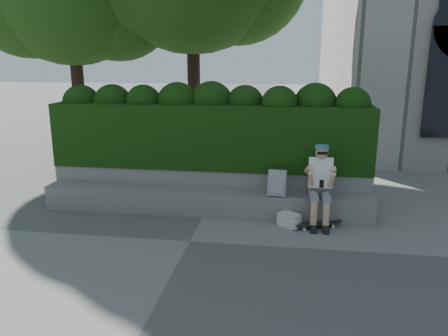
% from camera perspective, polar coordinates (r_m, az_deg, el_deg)
% --- Properties ---
extents(ground, '(80.00, 80.00, 0.00)m').
position_cam_1_polar(ground, '(6.96, -4.51, -9.52)').
color(ground, slate).
rests_on(ground, ground).
extents(bench_ledge, '(6.00, 0.45, 0.45)m').
position_cam_1_polar(bench_ledge, '(8.02, -2.58, -4.48)').
color(bench_ledge, gray).
rests_on(bench_ledge, ground).
extents(planter_wall, '(6.00, 0.50, 0.75)m').
position_cam_1_polar(planter_wall, '(8.42, -1.99, -2.48)').
color(planter_wall, gray).
rests_on(planter_wall, ground).
extents(hedge, '(6.00, 1.00, 1.20)m').
position_cam_1_polar(hedge, '(8.41, -1.77, 4.33)').
color(hedge, black).
rests_on(hedge, planter_wall).
extents(person, '(0.40, 0.76, 1.38)m').
position_cam_1_polar(person, '(7.58, 12.46, -1.76)').
color(person, gray).
rests_on(person, ground).
extents(skateboard, '(0.76, 0.44, 0.08)m').
position_cam_1_polar(skateboard, '(7.61, 12.03, -7.14)').
color(skateboard, black).
rests_on(skateboard, ground).
extents(backpack_plaid, '(0.33, 0.20, 0.46)m').
position_cam_1_polar(backpack_plaid, '(7.66, 6.97, -1.94)').
color(backpack_plaid, '#B5B4B9').
rests_on(backpack_plaid, bench_ledge).
extents(backpack_ground, '(0.42, 0.41, 0.22)m').
position_cam_1_polar(backpack_ground, '(7.58, 8.50, -6.69)').
color(backpack_ground, beige).
rests_on(backpack_ground, ground).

